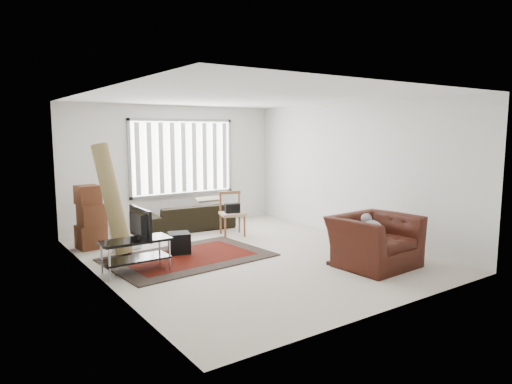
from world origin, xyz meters
TOP-DOWN VIEW (x-y plane):
  - room at (0.03, 0.51)m, footprint 6.00×6.02m
  - persian_rug at (-0.95, 0.44)m, footprint 2.77×1.96m
  - tv_stand at (-1.95, 0.18)m, footprint 1.03×0.46m
  - tv at (-1.95, 0.18)m, footprint 0.11×0.83m
  - subwoofer at (-0.97, 0.75)m, footprint 0.45×0.45m
  - moving_boxes at (-2.12, 2.05)m, footprint 0.52×0.48m
  - white_flatpack at (-1.65, 1.56)m, footprint 0.54×0.22m
  - rolled_rug at (-1.90, 1.42)m, footprint 0.63×0.80m
  - sofa at (0.09, 2.45)m, footprint 1.94×0.97m
  - side_chair at (0.57, 1.47)m, footprint 0.60×0.60m
  - armchair at (1.29, -1.67)m, footprint 1.31×1.16m

SIDE VIEW (x-z plane):
  - persian_rug at x=-0.95m, z-range 0.00..0.02m
  - subwoofer at x=-0.97m, z-range 0.02..0.38m
  - white_flatpack at x=-1.65m, z-range 0.00..0.69m
  - sofa at x=0.09m, z-range 0.00..0.72m
  - tv_stand at x=-1.95m, z-range 0.11..0.63m
  - armchair at x=1.29m, z-range 0.00..0.93m
  - side_chair at x=0.57m, z-range 0.05..0.94m
  - moving_boxes at x=-2.12m, z-range -0.04..1.12m
  - tv at x=-1.95m, z-range 0.51..0.99m
  - rolled_rug at x=-1.90m, z-range 0.00..1.95m
  - room at x=0.03m, z-range 0.40..3.11m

